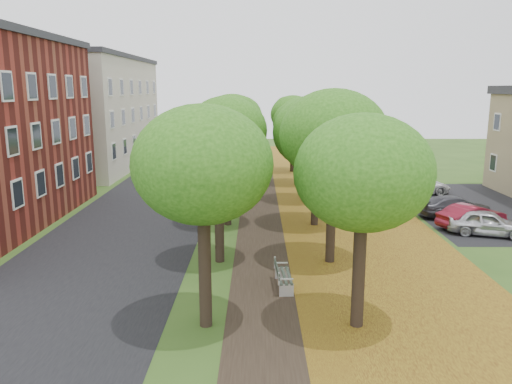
{
  "coord_description": "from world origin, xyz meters",
  "views": [
    {
      "loc": [
        -0.57,
        -14.71,
        7.41
      ],
      "look_at": [
        -0.63,
        8.86,
        2.5
      ],
      "focal_mm": 35.0,
      "sensor_mm": 36.0,
      "label": 1
    }
  ],
  "objects_px": {
    "car_grey": "(455,207)",
    "car_white": "(418,185)",
    "car_silver": "(487,223)",
    "bench": "(282,276)",
    "car_red": "(472,216)"
  },
  "relations": [
    {
      "from": "car_silver",
      "to": "car_white",
      "type": "relative_size",
      "value": 0.87
    },
    {
      "from": "car_red",
      "to": "car_grey",
      "type": "distance_m",
      "value": 2.31
    },
    {
      "from": "car_white",
      "to": "bench",
      "type": "bearing_deg",
      "value": 147.07
    },
    {
      "from": "car_silver",
      "to": "car_grey",
      "type": "bearing_deg",
      "value": 22.2
    },
    {
      "from": "car_grey",
      "to": "car_white",
      "type": "height_order",
      "value": "car_grey"
    },
    {
      "from": "car_red",
      "to": "car_grey",
      "type": "relative_size",
      "value": 0.92
    },
    {
      "from": "bench",
      "to": "car_grey",
      "type": "bearing_deg",
      "value": -48.33
    },
    {
      "from": "car_grey",
      "to": "car_red",
      "type": "bearing_deg",
      "value": 174.63
    },
    {
      "from": "bench",
      "to": "car_silver",
      "type": "bearing_deg",
      "value": -60.63
    },
    {
      "from": "car_white",
      "to": "car_red",
      "type": "bearing_deg",
      "value": 178.58
    },
    {
      "from": "car_silver",
      "to": "car_grey",
      "type": "height_order",
      "value": "car_silver"
    },
    {
      "from": "car_grey",
      "to": "car_white",
      "type": "relative_size",
      "value": 0.97
    },
    {
      "from": "car_silver",
      "to": "car_red",
      "type": "xyz_separation_m",
      "value": [
        -0.23,
        1.32,
        -0.01
      ]
    },
    {
      "from": "car_white",
      "to": "car_grey",
      "type": "bearing_deg",
      "value": 178.58
    },
    {
      "from": "car_grey",
      "to": "car_white",
      "type": "distance_m",
      "value": 6.78
    }
  ]
}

